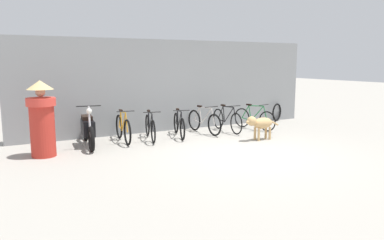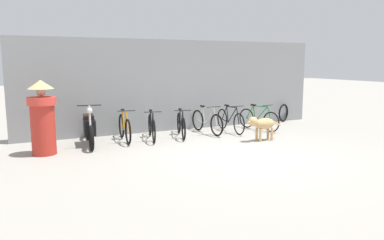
# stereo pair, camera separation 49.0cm
# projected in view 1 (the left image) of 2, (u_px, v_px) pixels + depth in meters

# --- Properties ---
(ground_plane) EXTENTS (60.00, 60.00, 0.00)m
(ground_plane) POSITION_uv_depth(u_px,v_px,m) (245.00, 154.00, 8.68)
(ground_plane) COLOR #9E998E
(shop_wall_back) EXTENTS (9.80, 0.20, 2.77)m
(shop_wall_back) POSITION_uv_depth(u_px,v_px,m) (176.00, 85.00, 11.62)
(shop_wall_back) COLOR gray
(shop_wall_back) RESTS_ON ground
(bicycle_0) EXTENTS (0.46, 1.62, 0.87)m
(bicycle_0) POSITION_uv_depth(u_px,v_px,m) (123.00, 129.00, 9.95)
(bicycle_0) COLOR black
(bicycle_0) RESTS_ON ground
(bicycle_1) EXTENTS (0.53, 1.64, 0.82)m
(bicycle_1) POSITION_uv_depth(u_px,v_px,m) (150.00, 127.00, 10.23)
(bicycle_1) COLOR black
(bicycle_1) RESTS_ON ground
(bicycle_2) EXTENTS (0.59, 1.60, 0.81)m
(bicycle_2) POSITION_uv_depth(u_px,v_px,m) (179.00, 125.00, 10.64)
(bicycle_2) COLOR black
(bicycle_2) RESTS_ON ground
(bicycle_3) EXTENTS (0.46, 1.69, 0.84)m
(bicycle_3) POSITION_uv_depth(u_px,v_px,m) (204.00, 122.00, 11.16)
(bicycle_3) COLOR black
(bicycle_3) RESTS_ON ground
(bicycle_4) EXTENTS (0.46, 1.71, 0.83)m
(bicycle_4) POSITION_uv_depth(u_px,v_px,m) (227.00, 120.00, 11.43)
(bicycle_4) COLOR black
(bicycle_4) RESTS_ON ground
(bicycle_5) EXTENTS (0.51, 1.60, 0.82)m
(bicycle_5) POSITION_uv_depth(u_px,v_px,m) (254.00, 119.00, 11.78)
(bicycle_5) COLOR black
(bicycle_5) RESTS_ON ground
(motorcycle) EXTENTS (0.58, 1.94, 1.08)m
(motorcycle) POSITION_uv_depth(u_px,v_px,m) (88.00, 129.00, 9.42)
(motorcycle) COLOR black
(motorcycle) RESTS_ON ground
(stray_dog) EXTENTS (1.11, 0.31, 0.67)m
(stray_dog) POSITION_uv_depth(u_px,v_px,m) (260.00, 123.00, 10.15)
(stray_dog) COLOR tan
(stray_dog) RESTS_ON ground
(person_in_robes) EXTENTS (0.69, 0.69, 1.71)m
(person_in_robes) POSITION_uv_depth(u_px,v_px,m) (42.00, 118.00, 8.33)
(person_in_robes) COLOR #B72D23
(person_in_robes) RESTS_ON ground
(spare_tire_left) EXTENTS (0.61, 0.29, 0.64)m
(spare_tire_left) POSITION_uv_depth(u_px,v_px,m) (277.00, 112.00, 13.42)
(spare_tire_left) COLOR black
(spare_tire_left) RESTS_ON ground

